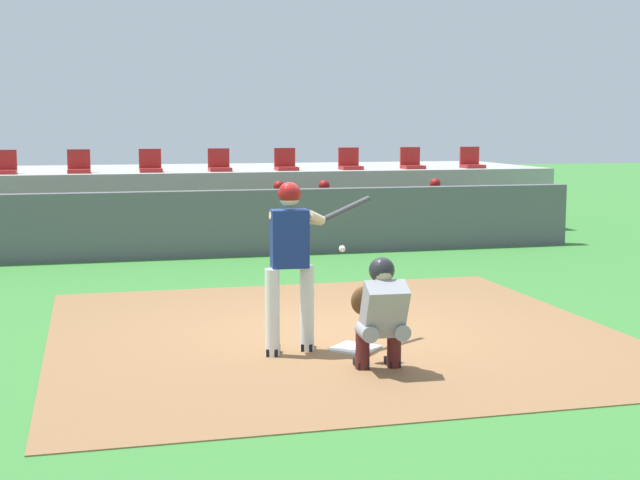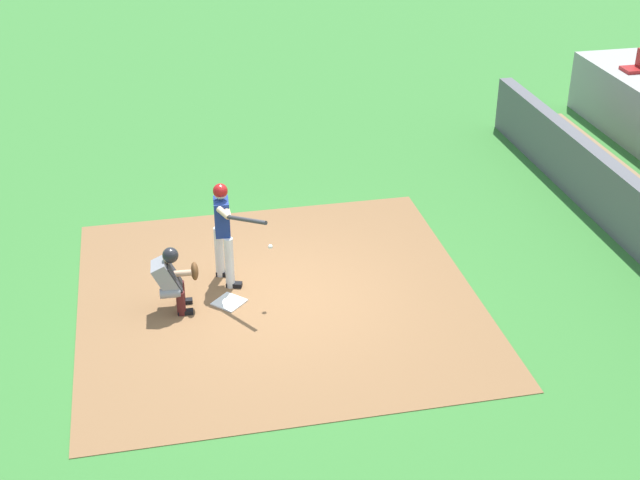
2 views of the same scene
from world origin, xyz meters
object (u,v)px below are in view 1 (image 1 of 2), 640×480
(catcher_crouched, at_px, (380,310))
(stadium_seat_1, at_px, (5,167))
(batter_at_plate, at_px, (292,256))
(stadium_seat_2, at_px, (79,166))
(dugout_player_1, at_px, (326,212))
(dugout_player_2, at_px, (437,209))
(stadium_seat_4, at_px, (219,165))
(home_plate, at_px, (355,348))
(stadium_seat_8, at_px, (471,162))
(stadium_seat_3, at_px, (151,166))
(dugout_player_0, at_px, (281,213))
(stadium_seat_7, at_px, (412,163))
(stadium_seat_5, at_px, (286,164))
(stadium_seat_6, at_px, (350,163))

(catcher_crouched, distance_m, stadium_seat_1, 11.89)
(batter_at_plate, bearing_deg, stadium_seat_2, 102.33)
(dugout_player_1, distance_m, stadium_seat_1, 6.53)
(dugout_player_2, relative_size, stadium_seat_4, 2.71)
(home_plate, xyz_separation_m, batter_at_plate, (-0.67, 0.04, 1.01))
(stadium_seat_1, bearing_deg, stadium_seat_8, 0.00)
(home_plate, height_order, stadium_seat_1, stadium_seat_1)
(catcher_crouched, distance_m, dugout_player_2, 9.91)
(stadium_seat_3, bearing_deg, batter_at_plate, -85.65)
(stadium_seat_3, bearing_deg, catcher_crouched, -82.52)
(dugout_player_0, xyz_separation_m, stadium_seat_4, (-0.90, 2.03, 0.86))
(dugout_player_1, relative_size, stadium_seat_3, 2.71)
(catcher_crouched, height_order, dugout_player_0, dugout_player_0)
(stadium_seat_1, xyz_separation_m, stadium_seat_7, (8.67, 0.00, 0.00))
(home_plate, distance_m, stadium_seat_3, 10.39)
(catcher_crouched, relative_size, dugout_player_1, 1.48)
(dugout_player_2, xyz_separation_m, stadium_seat_8, (1.63, 2.03, 0.86))
(dugout_player_1, bearing_deg, stadium_seat_3, 147.96)
(stadium_seat_4, bearing_deg, stadium_seat_7, 0.00)
(dugout_player_2, bearing_deg, stadium_seat_7, 84.87)
(catcher_crouched, bearing_deg, stadium_seat_7, 68.57)
(dugout_player_1, xyz_separation_m, stadium_seat_5, (-0.36, 2.03, 0.86))
(dugout_player_0, relative_size, stadium_seat_2, 2.71)
(batter_at_plate, relative_size, dugout_player_0, 1.39)
(stadium_seat_6, bearing_deg, stadium_seat_2, 180.00)
(batter_at_plate, distance_m, catcher_crouched, 1.20)
(dugout_player_1, distance_m, dugout_player_2, 2.34)
(batter_at_plate, relative_size, stadium_seat_7, 3.76)
(batter_at_plate, xyz_separation_m, stadium_seat_3, (-0.77, 10.14, 0.50))
(stadium_seat_3, xyz_separation_m, stadium_seat_6, (4.33, 0.00, 0.00))
(stadium_seat_4, relative_size, stadium_seat_8, 1.00)
(stadium_seat_1, height_order, stadium_seat_4, same)
(dugout_player_2, height_order, stadium_seat_3, stadium_seat_3)
(dugout_player_1, height_order, stadium_seat_7, stadium_seat_7)
(home_plate, bearing_deg, catcher_crouched, -89.77)
(dugout_player_2, xyz_separation_m, stadium_seat_5, (-2.71, 2.03, 0.86))
(dugout_player_0, distance_m, dugout_player_2, 3.25)
(home_plate, xyz_separation_m, dugout_player_1, (1.81, 8.14, 0.65))
(home_plate, relative_size, dugout_player_0, 0.34)
(dugout_player_2, relative_size, stadium_seat_2, 2.71)
(stadium_seat_5, bearing_deg, dugout_player_1, -79.91)
(dugout_player_0, relative_size, stadium_seat_7, 2.71)
(stadium_seat_1, bearing_deg, stadium_seat_2, 0.00)
(dugout_player_1, relative_size, stadium_seat_1, 2.71)
(stadium_seat_4, bearing_deg, stadium_seat_2, 180.00)
(catcher_crouched, relative_size, stadium_seat_3, 4.00)
(stadium_seat_4, bearing_deg, stadium_seat_3, 180.00)
(stadium_seat_2, bearing_deg, stadium_seat_1, 180.00)
(home_plate, xyz_separation_m, stadium_seat_1, (-4.33, 10.18, 1.51))
(stadium_seat_3, distance_m, stadium_seat_8, 7.22)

